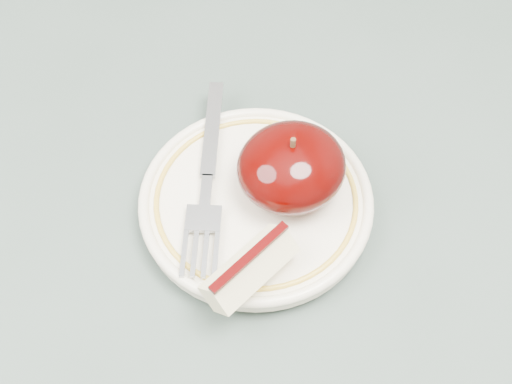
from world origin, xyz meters
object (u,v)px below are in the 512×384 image
table (209,323)px  apple_half (291,167)px  plate (256,202)px  fork (207,178)px

table → apple_half: size_ratio=10.63×
plate → fork: 0.04m
table → apple_half: 0.16m
plate → apple_half: size_ratio=2.17×
plate → apple_half: 0.04m
table → apple_half: (0.09, 0.03, 0.13)m
plate → fork: bearing=126.3°
table → fork: fork is taller
plate → apple_half: bearing=-5.9°
fork → apple_half: bearing=-91.7°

